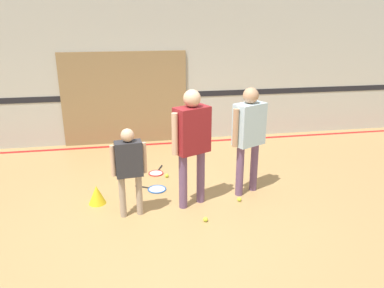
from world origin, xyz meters
The scene contains 13 objects.
ground_plane centered at (0.00, 0.00, 0.00)m, with size 16.00×16.00×0.00m, color tan.
wall_back centered at (0.00, 3.26, 1.60)m, with size 16.00×0.07×3.20m.
wall_panel centered at (-0.66, 3.20, 0.99)m, with size 2.63×0.05×1.97m.
floor_stripe centered at (0.00, 2.97, 0.00)m, with size 14.40×0.10×0.01m.
person_instructor centered at (0.24, 0.13, 1.07)m, with size 0.60×0.45×1.73m.
person_student_left centered at (-0.65, -0.04, 0.79)m, with size 0.48×0.23×1.27m.
person_student_right centered at (1.16, 0.37, 1.04)m, with size 0.58×0.44×1.68m.
racket_spare_on_floor centered at (-0.18, 1.37, 0.01)m, with size 0.35×0.52×0.03m.
racket_second_spare centered at (-0.25, 0.72, 0.01)m, with size 0.55×0.41×0.03m.
tennis_ball_near_instructor centered at (0.34, -0.40, 0.03)m, with size 0.07×0.07×0.07m, color #CCE038.
tennis_ball_by_spare_racket centered at (-0.02, 1.16, 0.03)m, with size 0.07×0.07×0.07m, color #CCE038.
tennis_ball_stray_left centered at (0.96, 0.09, 0.03)m, with size 0.07×0.07×0.07m, color #CCE038.
training_cone centered at (-1.15, 0.40, 0.14)m, with size 0.26×0.26×0.29m.
Camera 1 is at (-0.64, -4.79, 2.68)m, focal length 35.00 mm.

